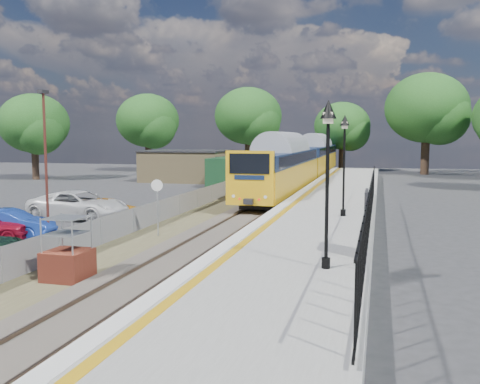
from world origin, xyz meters
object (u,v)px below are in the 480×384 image
(carpark_lamp, at_px, (46,154))
(car_blue, at_px, (9,224))
(victorian_lamp_south, at_px, (328,145))
(victorian_lamp_north, at_px, (344,141))
(train, at_px, (302,160))
(brick_plinth, at_px, (67,250))
(car_white, at_px, (79,205))
(car_yellow, at_px, (109,208))
(speed_sign, at_px, (157,198))

(carpark_lamp, bearing_deg, car_blue, -168.79)
(victorian_lamp_south, distance_m, victorian_lamp_north, 10.00)
(train, bearing_deg, brick_plinth, -94.18)
(victorian_lamp_south, distance_m, brick_plinth, 8.66)
(carpark_lamp, relative_size, car_white, 1.17)
(victorian_lamp_south, height_order, brick_plinth, victorian_lamp_south)
(car_blue, distance_m, car_yellow, 6.69)
(victorian_lamp_south, relative_size, victorian_lamp_north, 1.00)
(carpark_lamp, relative_size, car_yellow, 1.77)
(victorian_lamp_south, xyz_separation_m, car_white, (-14.49, 11.21, -3.53))
(brick_plinth, relative_size, car_yellow, 0.56)
(car_yellow, distance_m, car_white, 1.62)
(carpark_lamp, xyz_separation_m, car_yellow, (-0.34, 6.20, -3.21))
(victorian_lamp_north, xyz_separation_m, car_white, (-14.29, 1.21, -3.53))
(victorian_lamp_north, xyz_separation_m, carpark_lamp, (-12.62, -4.08, -0.55))
(brick_plinth, distance_m, car_yellow, 13.27)
(victorian_lamp_south, relative_size, carpark_lamp, 0.71)
(victorian_lamp_south, bearing_deg, brick_plinth, -179.31)
(car_blue, height_order, car_yellow, car_blue)
(victorian_lamp_north, bearing_deg, brick_plinth, -127.69)
(train, bearing_deg, car_yellow, -109.19)
(victorian_lamp_north, relative_size, train, 0.11)
(car_yellow, bearing_deg, victorian_lamp_south, -135.79)
(victorian_lamp_north, height_order, car_blue, victorian_lamp_north)
(car_blue, bearing_deg, car_white, -11.24)
(victorian_lamp_north, height_order, carpark_lamp, carpark_lamp)
(speed_sign, bearing_deg, victorian_lamp_north, 7.52)
(carpark_lamp, bearing_deg, speed_sign, 18.47)
(carpark_lamp, relative_size, car_blue, 1.66)
(victorian_lamp_north, distance_m, brick_plinth, 13.18)
(carpark_lamp, bearing_deg, car_white, 107.53)
(victorian_lamp_south, bearing_deg, car_yellow, 137.36)
(victorian_lamp_north, bearing_deg, victorian_lamp_south, -88.85)
(brick_plinth, distance_m, car_white, 13.04)
(carpark_lamp, bearing_deg, brick_plinth, -51.32)
(speed_sign, distance_m, car_blue, 6.69)
(victorian_lamp_south, distance_m, speed_sign, 11.39)
(car_yellow, bearing_deg, car_white, 121.12)
(carpark_lamp, bearing_deg, car_yellow, 93.18)
(speed_sign, height_order, carpark_lamp, carpark_lamp)
(victorian_lamp_south, height_order, car_white, victorian_lamp_south)
(speed_sign, relative_size, car_blue, 0.67)
(victorian_lamp_south, xyz_separation_m, car_blue, (-14.56, 5.57, -3.65))
(car_yellow, bearing_deg, car_blue, 164.76)
(train, height_order, speed_sign, train)
(train, relative_size, speed_sign, 15.65)
(victorian_lamp_south, distance_m, car_yellow, 18.28)
(victorian_lamp_south, distance_m, car_blue, 16.01)
(car_blue, bearing_deg, victorian_lamp_north, -83.36)
(victorian_lamp_south, xyz_separation_m, brick_plinth, (-8.00, -0.10, -3.31))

